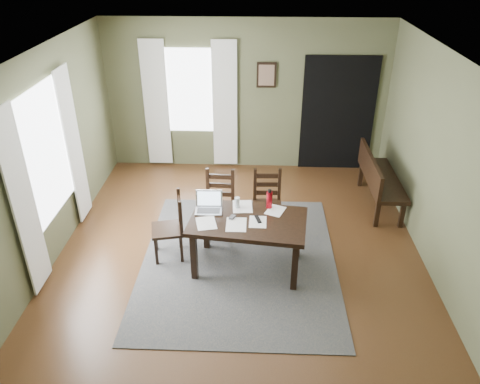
{
  "coord_description": "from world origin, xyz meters",
  "views": [
    {
      "loc": [
        0.22,
        -5.11,
        3.91
      ],
      "look_at": [
        0.0,
        0.3,
        0.9
      ],
      "focal_mm": 35.0,
      "sensor_mm": 36.0,
      "label": 1
    }
  ],
  "objects_px": {
    "water_bottle": "(269,199)",
    "dining_table": "(248,226)",
    "chair_end": "(171,227)",
    "chair_back_left": "(219,205)",
    "bench": "(378,176)",
    "chair_back_right": "(267,203)",
    "laptop": "(209,205)"
  },
  "relations": [
    {
      "from": "chair_end",
      "to": "water_bottle",
      "type": "relative_size",
      "value": 3.5
    },
    {
      "from": "dining_table",
      "to": "water_bottle",
      "type": "distance_m",
      "value": 0.46
    },
    {
      "from": "chair_back_right",
      "to": "laptop",
      "type": "height_order",
      "value": "laptop"
    },
    {
      "from": "chair_end",
      "to": "chair_back_left",
      "type": "bearing_deg",
      "value": 122.3
    },
    {
      "from": "dining_table",
      "to": "laptop",
      "type": "xyz_separation_m",
      "value": [
        -0.52,
        0.24,
        0.15
      ]
    },
    {
      "from": "chair_back_right",
      "to": "water_bottle",
      "type": "distance_m",
      "value": 0.71
    },
    {
      "from": "bench",
      "to": "chair_back_left",
      "type": "bearing_deg",
      "value": 110.62
    },
    {
      "from": "chair_back_right",
      "to": "bench",
      "type": "height_order",
      "value": "chair_back_right"
    },
    {
      "from": "chair_back_left",
      "to": "bench",
      "type": "distance_m",
      "value": 2.63
    },
    {
      "from": "laptop",
      "to": "water_bottle",
      "type": "bearing_deg",
      "value": 3.79
    },
    {
      "from": "chair_back_right",
      "to": "water_bottle",
      "type": "height_order",
      "value": "water_bottle"
    },
    {
      "from": "water_bottle",
      "to": "dining_table",
      "type": "bearing_deg",
      "value": -130.82
    },
    {
      "from": "bench",
      "to": "water_bottle",
      "type": "bearing_deg",
      "value": 128.85
    },
    {
      "from": "dining_table",
      "to": "bench",
      "type": "bearing_deg",
      "value": 47.61
    },
    {
      "from": "chair_back_left",
      "to": "water_bottle",
      "type": "distance_m",
      "value": 0.94
    },
    {
      "from": "chair_back_left",
      "to": "chair_end",
      "type": "bearing_deg",
      "value": -131.89
    },
    {
      "from": "dining_table",
      "to": "chair_back_right",
      "type": "bearing_deg",
      "value": 81.12
    },
    {
      "from": "dining_table",
      "to": "laptop",
      "type": "distance_m",
      "value": 0.59
    },
    {
      "from": "dining_table",
      "to": "bench",
      "type": "distance_m",
      "value": 2.66
    },
    {
      "from": "chair_back_right",
      "to": "laptop",
      "type": "bearing_deg",
      "value": -141.81
    },
    {
      "from": "chair_back_left",
      "to": "chair_back_right",
      "type": "height_order",
      "value": "chair_back_left"
    },
    {
      "from": "bench",
      "to": "chair_back_right",
      "type": "bearing_deg",
      "value": 115.18
    },
    {
      "from": "dining_table",
      "to": "water_bottle",
      "type": "height_order",
      "value": "water_bottle"
    },
    {
      "from": "dining_table",
      "to": "chair_back_right",
      "type": "height_order",
      "value": "chair_back_right"
    },
    {
      "from": "chair_back_left",
      "to": "water_bottle",
      "type": "bearing_deg",
      "value": -31.27
    },
    {
      "from": "chair_end",
      "to": "dining_table",
      "type": "bearing_deg",
      "value": 66.33
    },
    {
      "from": "dining_table",
      "to": "water_bottle",
      "type": "bearing_deg",
      "value": 56.35
    },
    {
      "from": "laptop",
      "to": "dining_table",
      "type": "bearing_deg",
      "value": -26.29
    },
    {
      "from": "chair_end",
      "to": "chair_back_right",
      "type": "height_order",
      "value": "chair_back_right"
    },
    {
      "from": "chair_back_left",
      "to": "chair_back_right",
      "type": "xyz_separation_m",
      "value": [
        0.69,
        0.09,
        -0.01
      ]
    },
    {
      "from": "chair_end",
      "to": "bench",
      "type": "xyz_separation_m",
      "value": [
        3.06,
        1.52,
        0.05
      ]
    },
    {
      "from": "water_bottle",
      "to": "chair_back_right",
      "type": "bearing_deg",
      "value": 91.19
    }
  ]
}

